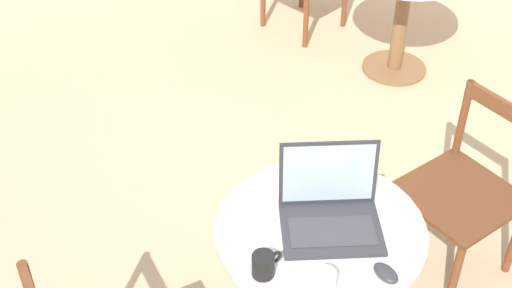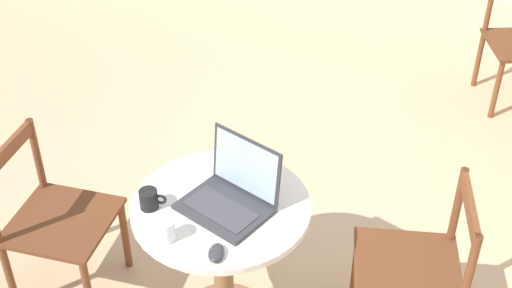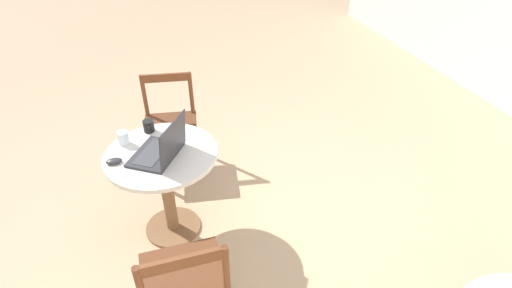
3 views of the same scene
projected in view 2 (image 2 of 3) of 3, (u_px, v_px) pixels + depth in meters
name	position (u px, v px, depth m)	size (l,w,h in m)	color
ground_plane	(295.00, 242.00, 3.77)	(16.00, 16.00, 0.00)	tan
cafe_table_near	(222.00, 235.00, 3.04)	(0.75, 0.75, 0.71)	brown
chair_near_right	(417.00, 269.00, 3.03)	(0.45, 0.45, 0.82)	brown
chair_near_left	(53.00, 220.00, 3.28)	(0.51, 0.51, 0.82)	brown
laptop	(231.00, 194.00, 2.90)	(0.45, 0.43, 0.28)	#2D2D33
mouse	(216.00, 253.00, 2.69)	(0.06, 0.10, 0.03)	#2D2D33
mug	(149.00, 199.00, 2.90)	(0.11, 0.08, 0.09)	black
drinking_glass	(166.00, 230.00, 2.74)	(0.07, 0.07, 0.09)	silver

